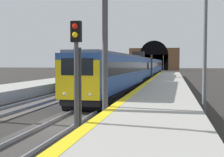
% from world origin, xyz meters
% --- Properties ---
extents(ground_plane, '(320.00, 320.00, 0.00)m').
position_xyz_m(ground_plane, '(0.00, 0.00, 0.00)').
color(ground_plane, '#282623').
extents(platform_right, '(112.00, 4.44, 0.91)m').
position_xyz_m(platform_right, '(0.00, -4.37, 0.46)').
color(platform_right, '#9E9B93').
rests_on(platform_right, ground_plane).
extents(platform_right_edge_strip, '(112.00, 0.50, 0.01)m').
position_xyz_m(platform_right_edge_strip, '(0.00, -2.40, 0.92)').
color(platform_right_edge_strip, yellow).
rests_on(platform_right_edge_strip, platform_right).
extents(track_main_line, '(160.00, 2.99, 0.21)m').
position_xyz_m(track_main_line, '(0.00, 0.00, 0.04)').
color(track_main_line, '#383533').
rests_on(track_main_line, ground_plane).
extents(train_main_approaching, '(77.57, 3.37, 4.77)m').
position_xyz_m(train_main_approaching, '(41.51, 0.00, 2.21)').
color(train_main_approaching, '#264C99').
rests_on(train_main_approaching, ground_plane).
extents(train_adjacent_platform, '(39.43, 3.01, 4.81)m').
position_xyz_m(train_adjacent_platform, '(34.59, 4.88, 2.23)').
color(train_adjacent_platform, '#235638').
rests_on(train_adjacent_platform, ground_plane).
extents(railway_signal_near, '(0.39, 0.38, 4.58)m').
position_xyz_m(railway_signal_near, '(-3.46, -1.81, 2.71)').
color(railway_signal_near, '#38383D').
rests_on(railway_signal_near, ground_plane).
extents(railway_signal_mid, '(0.39, 0.38, 4.38)m').
position_xyz_m(railway_signal_mid, '(34.59, -1.81, 2.61)').
color(railway_signal_mid, '#38383D').
rests_on(railway_signal_mid, ground_plane).
extents(railway_signal_far, '(0.39, 0.38, 5.67)m').
position_xyz_m(railway_signal_far, '(91.80, -1.81, 3.41)').
color(railway_signal_far, '#38383D').
rests_on(railway_signal_far, ground_plane).
extents(overhead_signal_gantry, '(0.70, 9.06, 7.38)m').
position_xyz_m(overhead_signal_gantry, '(0.55, 2.44, 5.59)').
color(overhead_signal_gantry, '#3F3F47').
rests_on(overhead_signal_gantry, ground_plane).
extents(tunnel_portal, '(2.68, 20.05, 11.88)m').
position_xyz_m(tunnel_portal, '(108.69, 2.44, 4.51)').
color(tunnel_portal, brown).
rests_on(tunnel_portal, ground_plane).
extents(catenary_mast_near, '(0.22, 1.83, 8.21)m').
position_xyz_m(catenary_mast_near, '(4.02, -6.96, 4.20)').
color(catenary_mast_near, '#595B60').
rests_on(catenary_mast_near, ground_plane).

